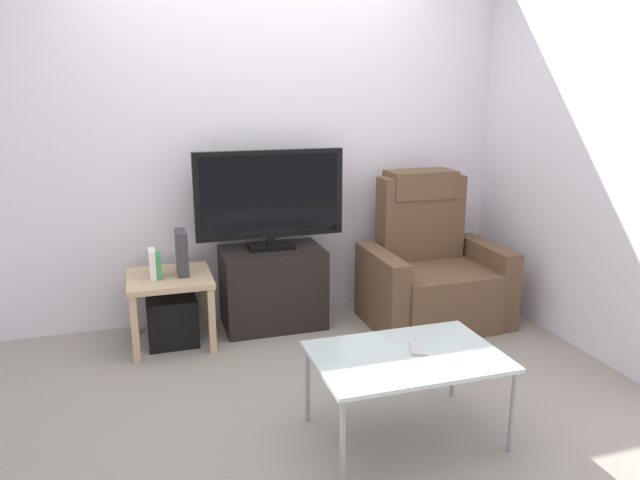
# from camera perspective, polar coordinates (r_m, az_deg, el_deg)

# --- Properties ---
(ground_plane) EXTENTS (6.40, 6.40, 0.00)m
(ground_plane) POSITION_cam_1_polar(r_m,az_deg,el_deg) (3.61, -1.68, -13.08)
(ground_plane) COLOR gray
(wall_back) EXTENTS (6.40, 0.06, 2.60)m
(wall_back) POSITION_cam_1_polar(r_m,az_deg,el_deg) (4.32, -5.93, 9.50)
(wall_back) COLOR silver
(wall_back) RESTS_ON ground
(wall_side) EXTENTS (0.06, 4.48, 2.60)m
(wall_side) POSITION_cam_1_polar(r_m,az_deg,el_deg) (4.14, 24.37, 8.08)
(wall_side) COLOR silver
(wall_side) RESTS_ON ground
(tv_stand) EXTENTS (0.71, 0.46, 0.57)m
(tv_stand) POSITION_cam_1_polar(r_m,az_deg,el_deg) (4.25, -4.60, -4.54)
(tv_stand) COLOR black
(tv_stand) RESTS_ON ground
(television) EXTENTS (1.04, 0.20, 0.69)m
(television) POSITION_cam_1_polar(r_m,az_deg,el_deg) (4.11, -4.84, 4.14)
(television) COLOR black
(television) RESTS_ON tv_stand
(recliner_armchair) EXTENTS (0.98, 0.78, 1.08)m
(recliner_armchair) POSITION_cam_1_polar(r_m,az_deg,el_deg) (4.40, 10.65, -2.93)
(recliner_armchair) COLOR brown
(recliner_armchair) RESTS_ON ground
(side_table) EXTENTS (0.54, 0.54, 0.47)m
(side_table) POSITION_cam_1_polar(r_m,az_deg,el_deg) (4.04, -14.30, -4.37)
(side_table) COLOR tan
(side_table) RESTS_ON ground
(subwoofer_box) EXTENTS (0.32, 0.32, 0.32)m
(subwoofer_box) POSITION_cam_1_polar(r_m,az_deg,el_deg) (4.12, -14.10, -7.46)
(subwoofer_box) COLOR black
(subwoofer_box) RESTS_ON ground
(book_leftmost) EXTENTS (0.04, 0.13, 0.19)m
(book_leftmost) POSITION_cam_1_polar(r_m,az_deg,el_deg) (3.97, -15.88, -2.22)
(book_leftmost) COLOR white
(book_leftmost) RESTS_ON side_table
(book_middle) EXTENTS (0.03, 0.14, 0.16)m
(book_middle) POSITION_cam_1_polar(r_m,az_deg,el_deg) (3.97, -15.31, -2.40)
(book_middle) COLOR #388C4C
(book_middle) RESTS_ON side_table
(game_console) EXTENTS (0.07, 0.20, 0.29)m
(game_console) POSITION_cam_1_polar(r_m,az_deg,el_deg) (3.99, -13.22, -1.19)
(game_console) COLOR #333338
(game_console) RESTS_ON side_table
(coffee_table) EXTENTS (0.90, 0.60, 0.44)m
(coffee_table) POSITION_cam_1_polar(r_m,az_deg,el_deg) (2.92, 8.38, -11.37)
(coffee_table) COLOR #B2C6C1
(coffee_table) RESTS_ON ground
(cell_phone) EXTENTS (0.12, 0.16, 0.01)m
(cell_phone) POSITION_cam_1_polar(r_m,az_deg,el_deg) (2.96, 9.43, -10.28)
(cell_phone) COLOR #B7B7BC
(cell_phone) RESTS_ON coffee_table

